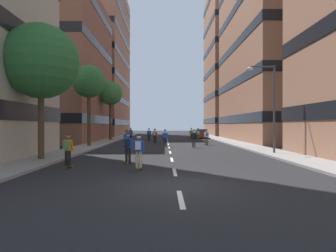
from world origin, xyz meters
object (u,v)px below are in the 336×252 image
at_px(parked_car_near, 201,134).
at_px(skater_5, 127,139).
at_px(skater_0, 165,137).
at_px(skater_8, 128,146).
at_px(skater_10, 68,148).
at_px(streetlamp_right, 269,99).
at_px(skater_3, 155,135).
at_px(skater_12, 139,149).
at_px(street_tree_near, 89,82).
at_px(street_tree_far, 110,94).
at_px(skater_7, 207,136).
at_px(skater_9, 149,134).
at_px(skater_1, 198,134).
at_px(skater_11, 131,133).
at_px(skater_6, 131,134).
at_px(skater_4, 194,137).
at_px(street_tree_mid, 41,62).
at_px(skater_2, 191,133).

distance_m(parked_car_near, skater_5, 24.56).
bearing_deg(parked_car_near, skater_0, -107.50).
bearing_deg(skater_8, skater_10, -147.41).
distance_m(streetlamp_right, skater_3, 16.31).
height_order(streetlamp_right, skater_10, streetlamp_right).
bearing_deg(skater_12, skater_0, 84.79).
bearing_deg(skater_0, street_tree_near, 179.21).
distance_m(street_tree_far, skater_5, 17.53).
height_order(street_tree_far, skater_7, street_tree_far).
height_order(skater_8, skater_9, same).
bearing_deg(skater_3, streetlamp_right, -56.07).
xyz_separation_m(skater_1, skater_9, (-6.55, -0.70, -0.03)).
xyz_separation_m(skater_0, skater_11, (-5.28, 16.65, 0.03)).
bearing_deg(street_tree_near, streetlamp_right, -26.54).
bearing_deg(skater_7, skater_6, 140.46).
distance_m(skater_0, skater_12, 14.96).
distance_m(skater_4, skater_11, 19.31).
xyz_separation_m(skater_3, skater_5, (-2.09, -9.91, -0.03)).
xyz_separation_m(skater_0, skater_9, (-2.09, 9.42, 0.00)).
bearing_deg(skater_0, skater_1, 66.22).
bearing_deg(skater_10, skater_3, 79.21).
distance_m(skater_5, skater_9, 13.65).
distance_m(skater_5, skater_10, 10.29).
bearing_deg(skater_12, street_tree_mid, 150.53).
distance_m(streetlamp_right, skater_8, 11.51).
bearing_deg(skater_1, skater_11, 146.19).
bearing_deg(streetlamp_right, skater_9, 120.06).
bearing_deg(street_tree_mid, skater_1, 60.75).
bearing_deg(skater_9, skater_5, -95.09).
relative_size(skater_1, skater_8, 1.00).
bearing_deg(skater_4, street_tree_near, 174.44).
height_order(skater_0, skater_5, same).
relative_size(skater_0, skater_10, 1.00).
bearing_deg(skater_2, skater_10, -107.96).
bearing_deg(skater_4, skater_1, 81.27).
height_order(street_tree_mid, skater_4, street_tree_mid).
height_order(skater_9, skater_12, same).
relative_size(skater_3, skater_7, 1.00).
xyz_separation_m(skater_4, skater_9, (-4.85, 10.32, -0.03)).
relative_size(street_tree_mid, skater_1, 4.61).
distance_m(skater_10, skater_11, 30.96).
distance_m(streetlamp_right, skater_6, 21.69).
relative_size(streetlamp_right, skater_6, 3.65).
bearing_deg(skater_8, skater_6, 96.02).
bearing_deg(skater_9, skater_4, -64.82).
height_order(street_tree_mid, skater_3, street_tree_mid).
bearing_deg(skater_3, parked_car_near, 61.21).
bearing_deg(skater_8, skater_0, 80.11).
distance_m(street_tree_far, skater_10, 26.90).
bearing_deg(skater_1, streetlamp_right, -79.51).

